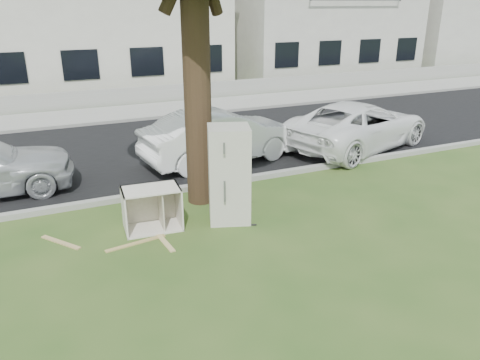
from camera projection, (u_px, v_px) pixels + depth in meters
name	position (u px, v px, depth m)	size (l,w,h in m)	color
ground	(254.00, 232.00, 8.62)	(120.00, 120.00, 0.00)	#2F4F1C
road	(166.00, 147.00, 13.74)	(120.00, 7.00, 0.01)	black
kerb_near	(208.00, 187.00, 10.71)	(120.00, 0.18, 0.12)	gray
kerb_far	(139.00, 121.00, 16.77)	(120.00, 0.18, 0.12)	gray
sidewalk	(130.00, 113.00, 18.01)	(120.00, 2.80, 0.01)	gray
low_wall	(121.00, 97.00, 19.25)	(120.00, 0.15, 0.70)	gray
townhouse_center	(95.00, 8.00, 22.24)	(11.22, 8.16, 7.44)	silver
townhouse_right	(310.00, 13.00, 26.93)	(10.20, 8.16, 6.84)	beige
filler_right	(477.00, 15.00, 32.79)	(16.00, 9.00, 6.40)	silver
fridge	(229.00, 175.00, 8.81)	(0.76, 0.71, 1.85)	#BAB6A8
cabinet	(152.00, 209.00, 8.61)	(1.03, 0.64, 0.81)	beige
plank_a	(136.00, 243.00, 8.19)	(1.09, 0.09, 0.02)	tan
plank_b	(61.00, 242.00, 8.22)	(0.92, 0.09, 0.02)	tan
plank_c	(164.00, 242.00, 8.25)	(0.82, 0.09, 0.02)	tan
car_center	(221.00, 136.00, 12.23)	(1.47, 4.21, 1.39)	white
car_right	(358.00, 125.00, 13.44)	(2.21, 4.80, 1.33)	white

